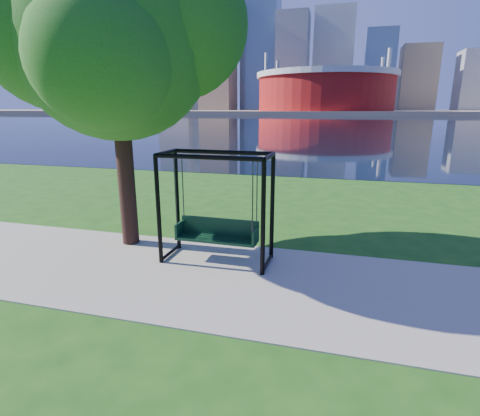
% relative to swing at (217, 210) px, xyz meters
% --- Properties ---
extents(ground, '(900.00, 900.00, 0.00)m').
position_rel_swing_xyz_m(ground, '(0.60, -0.41, -1.24)').
color(ground, '#1E5114').
rests_on(ground, ground).
extents(path, '(120.00, 4.00, 0.03)m').
position_rel_swing_xyz_m(path, '(0.60, -0.91, -1.22)').
color(path, '#9E937F').
rests_on(path, ground).
extents(river, '(900.00, 180.00, 0.02)m').
position_rel_swing_xyz_m(river, '(0.60, 101.59, -1.23)').
color(river, black).
rests_on(river, ground).
extents(far_bank, '(900.00, 228.00, 2.00)m').
position_rel_swing_xyz_m(far_bank, '(0.60, 305.59, -0.24)').
color(far_bank, '#937F60').
rests_on(far_bank, ground).
extents(stadium, '(83.00, 83.00, 32.00)m').
position_rel_swing_xyz_m(stadium, '(-9.40, 234.59, 12.99)').
color(stadium, maroon).
rests_on(stadium, far_bank).
extents(skyline, '(392.00, 66.00, 96.50)m').
position_rel_swing_xyz_m(skyline, '(-3.67, 318.99, 34.65)').
color(skyline, gray).
rests_on(skyline, far_bank).
extents(swing, '(2.52, 1.11, 2.56)m').
position_rel_swing_xyz_m(swing, '(0.00, 0.00, 0.00)').
color(swing, black).
rests_on(swing, ground).
extents(park_tree, '(6.00, 5.42, 7.46)m').
position_rel_swing_xyz_m(park_tree, '(-2.66, 0.57, 3.94)').
color(park_tree, black).
rests_on(park_tree, ground).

